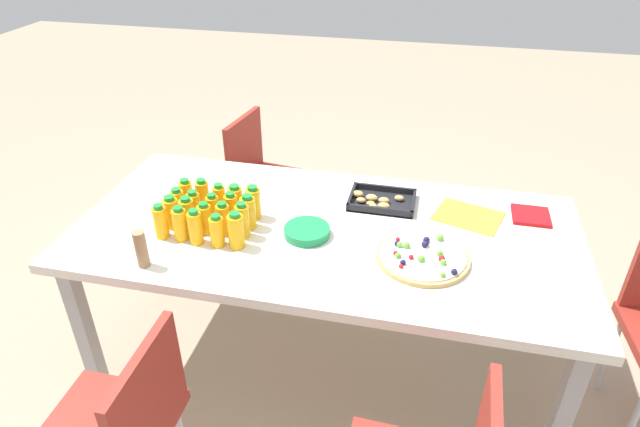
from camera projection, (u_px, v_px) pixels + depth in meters
ground_plane at (325, 359)px, 2.58m from camera, size 12.00×12.00×0.00m
party_table at (326, 241)px, 2.22m from camera, size 2.02×0.96×0.75m
chair_near_left at (122, 426)px, 1.69m from camera, size 0.40×0.40×0.83m
chair_far_left at (264, 174)px, 3.12m from camera, size 0.45×0.45×0.83m
juice_bottle_0 at (161, 222)px, 2.09m from camera, size 0.05×0.05×0.14m
juice_bottle_1 at (180, 224)px, 2.08m from camera, size 0.06×0.06×0.14m
juice_bottle_2 at (195, 227)px, 2.06m from camera, size 0.05×0.05×0.15m
juice_bottle_3 at (217, 231)px, 2.05m from camera, size 0.06×0.06×0.13m
juice_bottle_4 at (236, 231)px, 2.04m from camera, size 0.06×0.06×0.15m
juice_bottle_5 at (171, 212)px, 2.16m from camera, size 0.06×0.06×0.14m
juice_bottle_6 at (187, 215)px, 2.14m from camera, size 0.06×0.06×0.15m
juice_bottle_7 at (205, 219)px, 2.12m from camera, size 0.06×0.06×0.13m
juice_bottle_8 at (223, 219)px, 2.12m from camera, size 0.05×0.05×0.14m
juice_bottle_9 at (242, 221)px, 2.10m from camera, size 0.06×0.06×0.15m
juice_bottle_10 at (178, 204)px, 2.22m from camera, size 0.05×0.05×0.13m
juice_bottle_11 at (194, 207)px, 2.20m from camera, size 0.05×0.05×0.14m
juice_bottle_12 at (213, 209)px, 2.19m from camera, size 0.05×0.05×0.13m
juice_bottle_13 at (231, 209)px, 2.17m from camera, size 0.05×0.05×0.14m
juice_bottle_14 at (248, 212)px, 2.15m from camera, size 0.06×0.06×0.15m
juice_bottle_15 at (186, 195)px, 2.28m from camera, size 0.06×0.06×0.14m
juice_bottle_16 at (203, 196)px, 2.27m from camera, size 0.06×0.06×0.15m
juice_bottle_17 at (220, 199)px, 2.25m from camera, size 0.05×0.05×0.13m
juice_bottle_18 at (235, 201)px, 2.23m from camera, size 0.06×0.06×0.14m
juice_bottle_19 at (253, 203)px, 2.22m from camera, size 0.06×0.06×0.15m
fruit_pizza at (423, 256)px, 2.00m from camera, size 0.34×0.34×0.05m
snack_tray at (380, 201)px, 2.34m from camera, size 0.28×0.20×0.04m
plate_stack at (307, 231)px, 2.13m from camera, size 0.18×0.18×0.03m
napkin_stack at (531, 216)px, 2.25m from camera, size 0.15×0.15×0.02m
cardboard_tube at (141, 249)px, 1.93m from camera, size 0.04×0.04×0.15m
paper_folder at (468, 216)px, 2.25m from camera, size 0.31×0.27×0.01m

